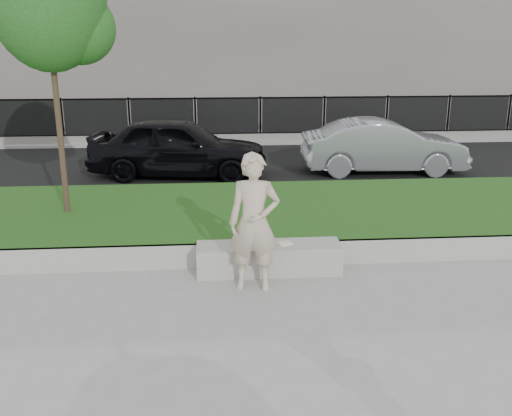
{
  "coord_description": "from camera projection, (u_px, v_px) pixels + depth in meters",
  "views": [
    {
      "loc": [
        -0.1,
        -7.39,
        3.5
      ],
      "look_at": [
        0.58,
        1.2,
        0.92
      ],
      "focal_mm": 40.0,
      "sensor_mm": 36.0,
      "label": 1
    }
  ],
  "objects": [
    {
      "name": "car_dark",
      "position": [
        178.0,
        147.0,
        14.66
      ],
      "size": [
        4.74,
        2.44,
        1.54
      ],
      "primitive_type": "imported",
      "rotation": [
        0.0,
        0.0,
        1.43
      ],
      "color": "black",
      "rests_on": "street"
    },
    {
      "name": "stone_bench",
      "position": [
        269.0,
        258.0,
        8.83
      ],
      "size": [
        2.22,
        0.56,
        0.45
      ],
      "primitive_type": "cube",
      "color": "#9A9790",
      "rests_on": "ground"
    },
    {
      "name": "building_facade",
      "position": [
        210.0,
        4.0,
        25.74
      ],
      "size": [
        34.0,
        10.0,
        10.0
      ],
      "primitive_type": "cube",
      "color": "#666059",
      "rests_on": "ground"
    },
    {
      "name": "iron_fence",
      "position": [
        214.0,
        129.0,
        19.38
      ],
      "size": [
        32.0,
        0.3,
        1.5
      ],
      "color": "slate",
      "rests_on": "far_pavement"
    },
    {
      "name": "young_tree",
      "position": [
        52.0,
        0.0,
        9.61
      ],
      "size": [
        2.09,
        2.0,
        5.11
      ],
      "color": "#38281C",
      "rests_on": "grass_bank"
    },
    {
      "name": "ground",
      "position": [
        222.0,
        295.0,
        8.07
      ],
      "size": [
        90.0,
        90.0,
        0.0
      ],
      "primitive_type": "plane",
      "color": "gray",
      "rests_on": "ground"
    },
    {
      "name": "car_silver",
      "position": [
        383.0,
        146.0,
        15.12
      ],
      "size": [
        4.32,
        1.64,
        1.41
      ],
      "primitive_type": "imported",
      "rotation": [
        0.0,
        0.0,
        1.53
      ],
      "color": "#96979E",
      "rests_on": "street"
    },
    {
      "name": "far_pavement",
      "position": [
        214.0,
        138.0,
        20.47
      ],
      "size": [
        34.0,
        3.0,
        0.12
      ],
      "primitive_type": "cube",
      "color": "gray",
      "rests_on": "ground"
    },
    {
      "name": "grass_kerb",
      "position": [
        220.0,
        256.0,
        9.01
      ],
      "size": [
        34.0,
        0.08,
        0.4
      ],
      "primitive_type": "cube",
      "color": "#9A9790",
      "rests_on": "ground"
    },
    {
      "name": "man",
      "position": [
        254.0,
        222.0,
        8.06
      ],
      "size": [
        0.78,
        0.57,
        1.99
      ],
      "primitive_type": "imported",
      "rotation": [
        0.0,
        0.0,
        -0.13
      ],
      "color": "beige",
      "rests_on": "ground"
    },
    {
      "name": "book",
      "position": [
        285.0,
        243.0,
        8.77
      ],
      "size": [
        0.25,
        0.21,
        0.02
      ],
      "primitive_type": "cube",
      "rotation": [
        0.0,
        0.0,
        0.35
      ],
      "color": "#EDE6CC",
      "rests_on": "stone_bench"
    },
    {
      "name": "grass_bank",
      "position": [
        218.0,
        218.0,
        10.88
      ],
      "size": [
        34.0,
        4.0,
        0.4
      ],
      "primitive_type": "cube",
      "color": "#0E3811",
      "rests_on": "ground"
    },
    {
      "name": "street",
      "position": [
        215.0,
        166.0,
        16.18
      ],
      "size": [
        34.0,
        7.0,
        0.04
      ],
      "primitive_type": "cube",
      "color": "black",
      "rests_on": "ground"
    }
  ]
}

